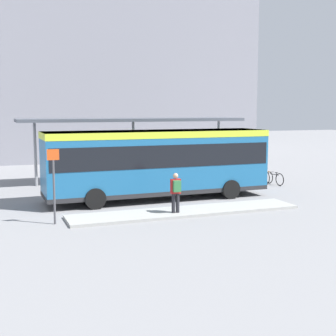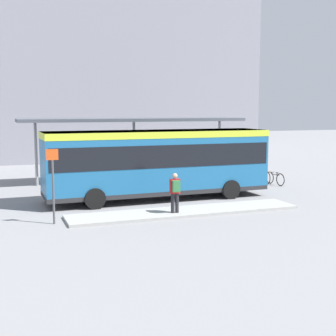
{
  "view_description": "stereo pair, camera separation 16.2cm",
  "coord_description": "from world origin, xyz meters",
  "px_view_note": "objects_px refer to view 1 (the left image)",
  "views": [
    {
      "loc": [
        -7.3,
        -20.71,
        4.23
      ],
      "look_at": [
        0.53,
        0.0,
        1.47
      ],
      "focal_mm": 50.0,
      "sensor_mm": 36.0,
      "label": 1
    },
    {
      "loc": [
        -7.14,
        -20.77,
        4.23
      ],
      "look_at": [
        0.53,
        0.0,
        1.47
      ],
      "focal_mm": 50.0,
      "sensor_mm": 36.0,
      "label": 2
    }
  ],
  "objects_px": {
    "potted_planter_far_side": "(142,175)",
    "platform_sign": "(54,183)",
    "bicycle_orange": "(263,176)",
    "bicycle_yellow": "(254,175)",
    "city_bus": "(158,159)",
    "pedestrian_waiting": "(176,190)",
    "potted_planter_near_shelter": "(205,172)",
    "bicycle_black": "(274,178)"
  },
  "relations": [
    {
      "from": "potted_planter_far_side",
      "to": "platform_sign",
      "type": "distance_m",
      "value": 8.84
    },
    {
      "from": "bicycle_orange",
      "to": "bicycle_yellow",
      "type": "distance_m",
      "value": 0.81
    },
    {
      "from": "potted_planter_far_side",
      "to": "city_bus",
      "type": "bearing_deg",
      "value": -94.94
    },
    {
      "from": "pedestrian_waiting",
      "to": "potted_planter_near_shelter",
      "type": "xyz_separation_m",
      "value": [
        4.77,
        7.41,
        -0.4
      ]
    },
    {
      "from": "platform_sign",
      "to": "potted_planter_far_side",
      "type": "bearing_deg",
      "value": 51.0
    },
    {
      "from": "pedestrian_waiting",
      "to": "bicycle_orange",
      "type": "xyz_separation_m",
      "value": [
        7.9,
        6.18,
        -0.67
      ]
    },
    {
      "from": "city_bus",
      "to": "bicycle_black",
      "type": "xyz_separation_m",
      "value": [
        7.65,
        1.76,
        -1.54
      ]
    },
    {
      "from": "pedestrian_waiting",
      "to": "potted_planter_near_shelter",
      "type": "relative_size",
      "value": 1.32
    },
    {
      "from": "pedestrian_waiting",
      "to": "potted_planter_far_side",
      "type": "distance_m",
      "value": 7.2
    },
    {
      "from": "bicycle_yellow",
      "to": "potted_planter_near_shelter",
      "type": "height_order",
      "value": "potted_planter_near_shelter"
    },
    {
      "from": "bicycle_yellow",
      "to": "potted_planter_near_shelter",
      "type": "xyz_separation_m",
      "value": [
        -3.02,
        0.43,
        0.29
      ]
    },
    {
      "from": "city_bus",
      "to": "potted_planter_far_side",
      "type": "height_order",
      "value": "city_bus"
    },
    {
      "from": "pedestrian_waiting",
      "to": "platform_sign",
      "type": "distance_m",
      "value": 4.76
    },
    {
      "from": "bicycle_black",
      "to": "potted_planter_near_shelter",
      "type": "xyz_separation_m",
      "value": [
        -3.4,
        2.03,
        0.27
      ]
    },
    {
      "from": "city_bus",
      "to": "platform_sign",
      "type": "height_order",
      "value": "city_bus"
    },
    {
      "from": "bicycle_black",
      "to": "potted_planter_near_shelter",
      "type": "height_order",
      "value": "potted_planter_near_shelter"
    },
    {
      "from": "city_bus",
      "to": "pedestrian_waiting",
      "type": "relative_size",
      "value": 6.62
    },
    {
      "from": "pedestrian_waiting",
      "to": "bicycle_orange",
      "type": "relative_size",
      "value": 0.94
    },
    {
      "from": "bicycle_orange",
      "to": "potted_planter_far_side",
      "type": "xyz_separation_m",
      "value": [
        -7.09,
        0.97,
        0.3
      ]
    },
    {
      "from": "bicycle_black",
      "to": "bicycle_yellow",
      "type": "relative_size",
      "value": 1.06
    },
    {
      "from": "potted_planter_near_shelter",
      "to": "pedestrian_waiting",
      "type": "bearing_deg",
      "value": -122.76
    },
    {
      "from": "bicycle_black",
      "to": "pedestrian_waiting",
      "type": "bearing_deg",
      "value": 118.4
    },
    {
      "from": "city_bus",
      "to": "pedestrian_waiting",
      "type": "xyz_separation_m",
      "value": [
        -0.51,
        -3.63,
        -0.86
      ]
    },
    {
      "from": "bicycle_orange",
      "to": "potted_planter_far_side",
      "type": "distance_m",
      "value": 7.16
    },
    {
      "from": "bicycle_yellow",
      "to": "potted_planter_far_side",
      "type": "distance_m",
      "value": 6.98
    },
    {
      "from": "bicycle_black",
      "to": "bicycle_orange",
      "type": "height_order",
      "value": "bicycle_orange"
    },
    {
      "from": "potted_planter_far_side",
      "to": "platform_sign",
      "type": "bearing_deg",
      "value": -129.0
    },
    {
      "from": "pedestrian_waiting",
      "to": "potted_planter_far_side",
      "type": "xyz_separation_m",
      "value": [
        0.82,
        7.15,
        -0.37
      ]
    },
    {
      "from": "pedestrian_waiting",
      "to": "platform_sign",
      "type": "xyz_separation_m",
      "value": [
        -4.72,
        0.31,
        0.52
      ]
    },
    {
      "from": "pedestrian_waiting",
      "to": "bicycle_yellow",
      "type": "distance_m",
      "value": 10.48
    },
    {
      "from": "bicycle_orange",
      "to": "bicycle_yellow",
      "type": "relative_size",
      "value": 1.08
    },
    {
      "from": "bicycle_black",
      "to": "bicycle_yellow",
      "type": "distance_m",
      "value": 1.64
    },
    {
      "from": "bicycle_black",
      "to": "potted_planter_far_side",
      "type": "height_order",
      "value": "potted_planter_far_side"
    },
    {
      "from": "pedestrian_waiting",
      "to": "potted_planter_near_shelter",
      "type": "height_order",
      "value": "pedestrian_waiting"
    },
    {
      "from": "bicycle_black",
      "to": "bicycle_yellow",
      "type": "xyz_separation_m",
      "value": [
        -0.38,
        1.6,
        -0.02
      ]
    },
    {
      "from": "pedestrian_waiting",
      "to": "bicycle_yellow",
      "type": "xyz_separation_m",
      "value": [
        7.79,
        6.98,
        -0.7
      ]
    },
    {
      "from": "pedestrian_waiting",
      "to": "potted_planter_far_side",
      "type": "height_order",
      "value": "pedestrian_waiting"
    },
    {
      "from": "bicycle_yellow",
      "to": "potted_planter_far_side",
      "type": "relative_size",
      "value": 1.24
    },
    {
      "from": "potted_planter_near_shelter",
      "to": "bicycle_black",
      "type": "bearing_deg",
      "value": -30.81
    },
    {
      "from": "pedestrian_waiting",
      "to": "bicycle_black",
      "type": "bearing_deg",
      "value": -51.34
    },
    {
      "from": "city_bus",
      "to": "potted_planter_far_side",
      "type": "bearing_deg",
      "value": 84.53
    },
    {
      "from": "bicycle_orange",
      "to": "potted_planter_near_shelter",
      "type": "bearing_deg",
      "value": -106.07
    }
  ]
}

